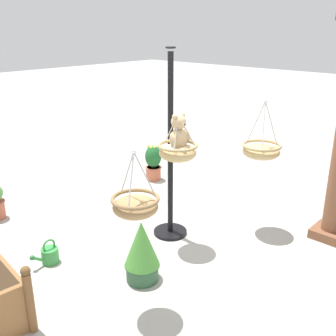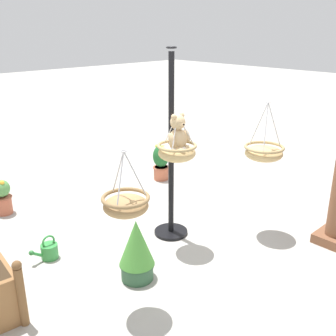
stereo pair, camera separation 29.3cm
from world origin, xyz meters
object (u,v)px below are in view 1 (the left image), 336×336
at_px(display_pole_central, 170,182).
at_px(hanging_basket_right_low, 135,205).
at_px(hanging_basket_left_high, 261,150).
at_px(watering_can, 49,255).
at_px(potted_plant_fern_front, 142,251).
at_px(potted_plant_bushy_green, 153,162).
at_px(teddy_bear, 179,135).
at_px(hanging_basket_with_teddy, 178,151).

bearing_deg(display_pole_central, hanging_basket_right_low, 30.54).
bearing_deg(hanging_basket_right_low, display_pole_central, -149.46).
distance_m(display_pole_central, hanging_basket_left_high, 1.22).
distance_m(display_pole_central, watering_can, 1.70).
height_order(potted_plant_fern_front, potted_plant_bushy_green, potted_plant_fern_front).
height_order(teddy_bear, hanging_basket_right_low, teddy_bear).
xyz_separation_m(teddy_bear, potted_plant_bushy_green, (-1.40, -1.81, -1.10)).
xyz_separation_m(display_pole_central, teddy_bear, (0.15, 0.27, 0.69)).
bearing_deg(potted_plant_fern_front, hanging_basket_with_teddy, -165.43).
height_order(display_pole_central, teddy_bear, display_pole_central).
distance_m(teddy_bear, hanging_basket_left_high, 1.18).
bearing_deg(hanging_basket_left_high, display_pole_central, -41.24).
relative_size(display_pole_central, watering_can, 6.83).
xyz_separation_m(hanging_basket_right_low, watering_can, (0.15, -1.35, -1.02)).
bearing_deg(watering_can, potted_plant_bushy_green, -160.33).
bearing_deg(display_pole_central, potted_plant_bushy_green, -128.98).
xyz_separation_m(hanging_basket_left_high, potted_plant_fern_front, (1.83, -0.31, -0.77)).
xyz_separation_m(potted_plant_bushy_green, watering_can, (2.71, 0.97, -0.23)).
bearing_deg(display_pole_central, potted_plant_fern_front, 25.64).
relative_size(potted_plant_fern_front, watering_can, 2.01).
distance_m(hanging_basket_left_high, watering_can, 2.88).
height_order(display_pole_central, watering_can, display_pole_central).
bearing_deg(teddy_bear, display_pole_central, -118.85).
height_order(teddy_bear, watering_can, teddy_bear).
distance_m(teddy_bear, watering_can, 2.05).
xyz_separation_m(display_pole_central, hanging_basket_left_high, (-0.87, 0.77, 0.38)).
bearing_deg(hanging_basket_right_low, hanging_basket_left_high, -179.71).
xyz_separation_m(hanging_basket_right_low, potted_plant_fern_front, (-0.36, -0.32, -0.77)).
height_order(hanging_basket_right_low, potted_plant_bushy_green, hanging_basket_right_low).
bearing_deg(hanging_basket_with_teddy, hanging_basket_right_low, 24.32).
distance_m(hanging_basket_left_high, potted_plant_fern_front, 2.01).
height_order(display_pole_central, potted_plant_bushy_green, display_pole_central).
xyz_separation_m(display_pole_central, potted_plant_bushy_green, (-1.25, -1.54, -0.41)).
xyz_separation_m(hanging_basket_with_teddy, potted_plant_fern_front, (0.81, 0.21, -0.88)).
relative_size(hanging_basket_with_teddy, potted_plant_fern_front, 0.79).
distance_m(hanging_basket_with_teddy, potted_plant_bushy_green, 2.44).
distance_m(hanging_basket_right_low, potted_plant_bushy_green, 3.55).
relative_size(hanging_basket_with_teddy, hanging_basket_left_high, 0.75).
xyz_separation_m(display_pole_central, watering_can, (1.47, -0.57, -0.63)).
relative_size(hanging_basket_left_high, watering_can, 2.12).
bearing_deg(hanging_basket_left_high, hanging_basket_with_teddy, -26.76).
distance_m(potted_plant_fern_front, watering_can, 1.18).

